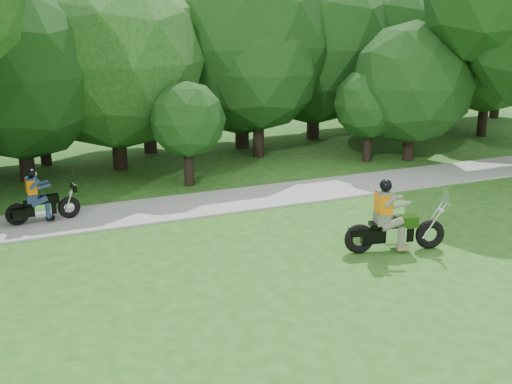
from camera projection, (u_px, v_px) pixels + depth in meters
ground at (428, 309)px, 12.46m from camera, size 100.00×100.00×0.00m
walkway at (263, 197)px, 19.51m from camera, size 60.00×2.20×0.06m
tree_line at (168, 57)px, 24.13m from camera, size 38.80×12.58×7.70m
chopper_motorcycle at (391, 225)px, 15.15m from camera, size 2.48×0.99×1.79m
touring_motorcycle at (38, 203)px, 17.01m from camera, size 1.95×0.61×1.49m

